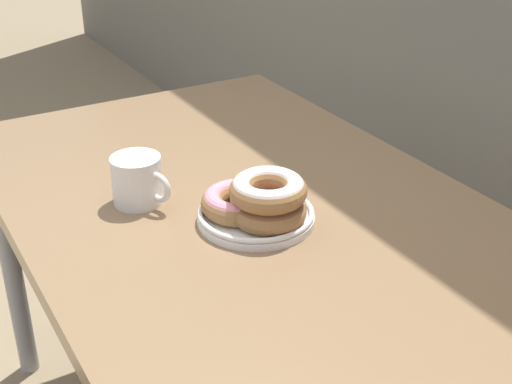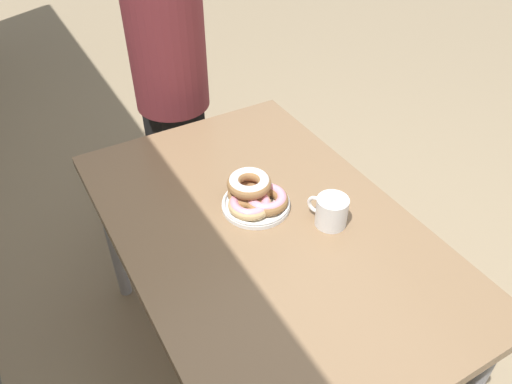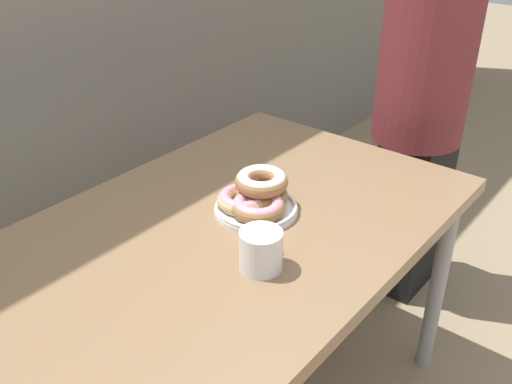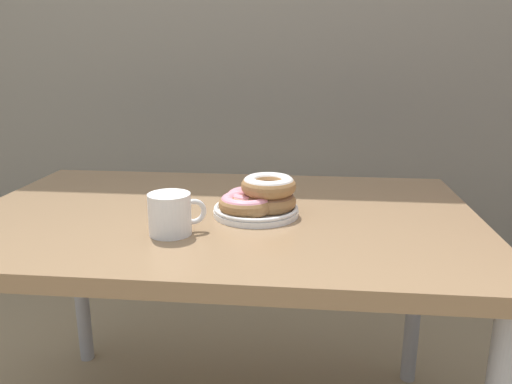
{
  "view_description": "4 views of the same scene",
  "coord_description": "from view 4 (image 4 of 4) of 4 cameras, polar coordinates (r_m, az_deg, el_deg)",
  "views": [
    {
      "loc": [
        1.07,
        -0.39,
        1.36
      ],
      "look_at": [
        0.09,
        0.17,
        0.77
      ],
      "focal_mm": 50.0,
      "sensor_mm": 36.0,
      "label": 1
    },
    {
      "loc": [
        -0.93,
        0.76,
        1.75
      ],
      "look_at": [
        0.09,
        0.17,
        0.77
      ],
      "focal_mm": 35.0,
      "sensor_mm": 36.0,
      "label": 2
    },
    {
      "loc": [
        -0.89,
        -0.62,
        1.48
      ],
      "look_at": [
        0.09,
        0.17,
        0.77
      ],
      "focal_mm": 40.0,
      "sensor_mm": 36.0,
      "label": 3
    },
    {
      "loc": [
        0.22,
        -1.02,
        1.1
      ],
      "look_at": [
        0.09,
        0.17,
        0.77
      ],
      "focal_mm": 35.0,
      "sensor_mm": 36.0,
      "label": 4
    }
  ],
  "objects": [
    {
      "name": "wall_back",
      "position": [
        2.16,
        0.28,
        20.62
      ],
      "size": [
        8.0,
        0.05,
        2.6
      ],
      "color": "slate",
      "rests_on": "ground_plane"
    },
    {
      "name": "coffee_mug",
      "position": [
        1.13,
        -9.71,
        -2.43
      ],
      "size": [
        0.13,
        0.1,
        0.09
      ],
      "color": "white",
      "rests_on": "dining_table"
    },
    {
      "name": "donut_plate",
      "position": [
        1.25,
        0.28,
        -0.78
      ],
      "size": [
        0.23,
        0.23,
        0.1
      ],
      "color": "white",
      "rests_on": "dining_table"
    },
    {
      "name": "dining_table",
      "position": [
        1.31,
        -3.85,
        -5.05
      ],
      "size": [
        1.3,
        0.84,
        0.71
      ],
      "color": "#846647",
      "rests_on": "ground_plane"
    }
  ]
}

